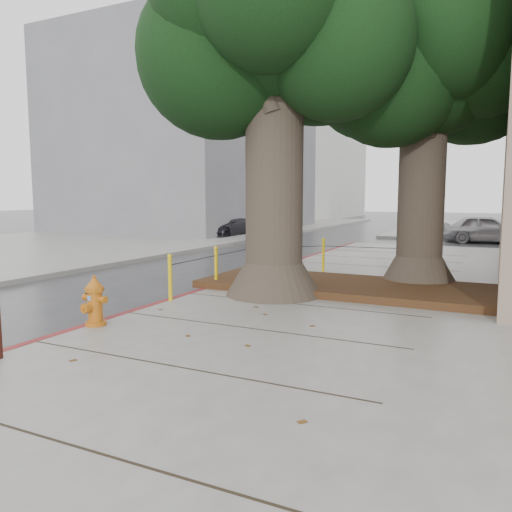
{
  "coord_description": "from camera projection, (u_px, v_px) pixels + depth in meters",
  "views": [
    {
      "loc": [
        3.96,
        -6.87,
        2.22
      ],
      "look_at": [
        -0.18,
        1.59,
        1.1
      ],
      "focal_mm": 35.0,
      "sensor_mm": 36.0,
      "label": 1
    }
  ],
  "objects": [
    {
      "name": "ground",
      "position": [
        223.0,
        334.0,
        8.12
      ],
      "size": [
        140.0,
        140.0,
        0.0
      ],
      "primitive_type": "plane",
      "color": "#28282B",
      "rests_on": "ground"
    },
    {
      "name": "sidewalk_opposite",
      "position": [
        69.0,
        243.0,
        23.14
      ],
      "size": [
        14.0,
        60.0,
        0.15
      ],
      "primitive_type": "cube",
      "color": "slate",
      "rests_on": "ground"
    },
    {
      "name": "curb_red",
      "position": [
        201.0,
        293.0,
        11.22
      ],
      "size": [
        0.14,
        26.0,
        0.16
      ],
      "primitive_type": "cube",
      "color": "maroon",
      "rests_on": "ground"
    },
    {
      "name": "planter_bed",
      "position": [
        344.0,
        286.0,
        11.18
      ],
      "size": [
        6.4,
        2.6,
        0.16
      ],
      "primitive_type": "cube",
      "color": "black",
      "rests_on": "sidewalk_main"
    },
    {
      "name": "building_far_grey",
      "position": [
        192.0,
        141.0,
        33.59
      ],
      "size": [
        12.0,
        16.0,
        12.0
      ],
      "primitive_type": "cube",
      "color": "slate",
      "rests_on": "ground"
    },
    {
      "name": "building_far_white",
      "position": [
        292.0,
        149.0,
        54.8
      ],
      "size": [
        12.0,
        18.0,
        15.0
      ],
      "primitive_type": "cube",
      "color": "silver",
      "rests_on": "ground"
    },
    {
      "name": "tree_near",
      "position": [
        292.0,
        38.0,
        9.99
      ],
      "size": [
        4.5,
        3.8,
        7.68
      ],
      "color": "#4C3F33",
      "rests_on": "sidewalk_main"
    },
    {
      "name": "tree_far",
      "position": [
        443.0,
        71.0,
        11.13
      ],
      "size": [
        4.5,
        3.8,
        7.17
      ],
      "color": "#4C3F33",
      "rests_on": "sidewalk_main"
    },
    {
      "name": "bollard_ring",
      "position": [
        281.0,
        260.0,
        12.32
      ],
      "size": [
        3.79,
        5.39,
        0.95
      ],
      "color": "gold",
      "rests_on": "sidewalk_main"
    },
    {
      "name": "fire_hydrant",
      "position": [
        95.0,
        301.0,
        8.03
      ],
      "size": [
        0.43,
        0.39,
        0.81
      ],
      "rotation": [
        0.0,
        0.0,
        -0.08
      ],
      "color": "#C56614",
      "rests_on": "sidewalk_main"
    },
    {
      "name": "car_silver",
      "position": [
        486.0,
        229.0,
        23.99
      ],
      "size": [
        4.2,
        2.08,
        1.38
      ],
      "primitive_type": "imported",
      "rotation": [
        0.0,
        0.0,
        1.69
      ],
      "color": "#A9A9AE",
      "rests_on": "ground"
    },
    {
      "name": "car_dark",
      "position": [
        226.0,
        226.0,
        27.51
      ],
      "size": [
        1.82,
        4.47,
        1.3
      ],
      "primitive_type": "imported",
      "rotation": [
        0.0,
        0.0,
        -0.0
      ],
      "color": "black",
      "rests_on": "ground"
    }
  ]
}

